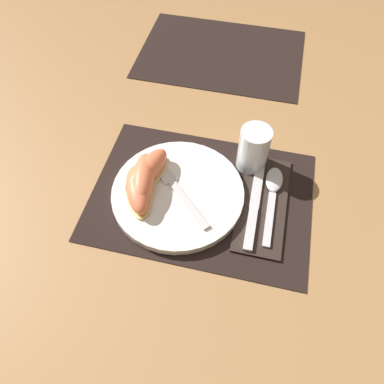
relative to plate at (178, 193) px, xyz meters
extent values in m
plane|color=#A37547|center=(0.04, 0.01, -0.01)|extent=(3.00, 3.00, 0.00)
cube|color=black|center=(0.04, 0.01, -0.01)|extent=(0.43, 0.31, 0.00)
cube|color=black|center=(0.00, 0.48, -0.01)|extent=(0.43, 0.31, 0.00)
cylinder|color=white|center=(0.00, 0.00, 0.00)|extent=(0.26, 0.26, 0.02)
cylinder|color=silver|center=(0.13, 0.11, 0.04)|extent=(0.06, 0.06, 0.10)
cylinder|color=orange|center=(0.13, 0.11, 0.01)|extent=(0.05, 0.05, 0.03)
cube|color=#2D231E|center=(0.16, 0.02, -0.01)|extent=(0.09, 0.23, 0.00)
cube|color=silver|center=(0.15, -0.05, 0.00)|extent=(0.02, 0.09, 0.01)
cube|color=silver|center=(0.15, 0.07, 0.00)|extent=(0.02, 0.14, 0.01)
cube|color=silver|center=(0.18, -0.02, 0.00)|extent=(0.01, 0.12, 0.01)
ellipsoid|color=silver|center=(0.18, 0.08, 0.00)|extent=(0.03, 0.06, 0.01)
cube|color=silver|center=(0.03, -0.03, 0.01)|extent=(0.10, 0.10, 0.00)
cube|color=silver|center=(-0.04, 0.04, 0.01)|extent=(0.07, 0.07, 0.00)
ellipsoid|color=#F4DB84|center=(-0.07, 0.02, 0.01)|extent=(0.09, 0.14, 0.01)
ellipsoid|color=#F2754C|center=(-0.07, 0.02, 0.03)|extent=(0.08, 0.13, 0.04)
ellipsoid|color=#F4DB84|center=(-0.07, 0.00, 0.01)|extent=(0.07, 0.13, 0.01)
ellipsoid|color=#F2754C|center=(-0.07, 0.00, 0.03)|extent=(0.07, 0.13, 0.05)
ellipsoid|color=#F4DB84|center=(-0.07, -0.03, 0.01)|extent=(0.09, 0.12, 0.01)
ellipsoid|color=#F2754C|center=(-0.07, -0.03, 0.03)|extent=(0.09, 0.12, 0.04)
camera|label=1|loc=(0.12, -0.40, 0.60)|focal=35.00mm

